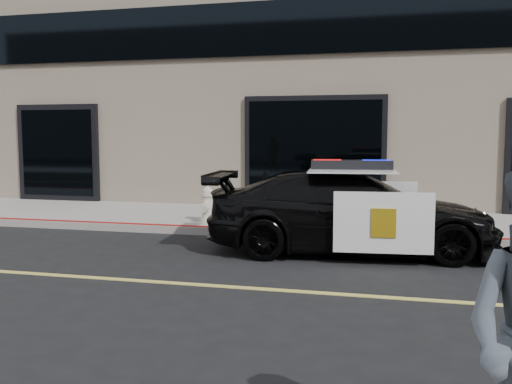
# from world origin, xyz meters

# --- Properties ---
(ground) EXTENTS (120.00, 120.00, 0.00)m
(ground) POSITION_xyz_m (0.00, 0.00, 0.00)
(ground) COLOR black
(ground) RESTS_ON ground
(sidewalk_n) EXTENTS (60.00, 3.50, 0.15)m
(sidewalk_n) POSITION_xyz_m (0.00, 5.25, 0.07)
(sidewalk_n) COLOR gray
(sidewalk_n) RESTS_ON ground
(police_car) EXTENTS (2.80, 5.04, 1.53)m
(police_car) POSITION_xyz_m (0.26, 2.54, 0.69)
(police_car) COLOR black
(police_car) RESTS_ON ground
(fire_hydrant) EXTENTS (0.34, 0.47, 0.74)m
(fire_hydrant) POSITION_xyz_m (-2.78, 4.18, 0.50)
(fire_hydrant) COLOR beige
(fire_hydrant) RESTS_ON sidewalk_n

